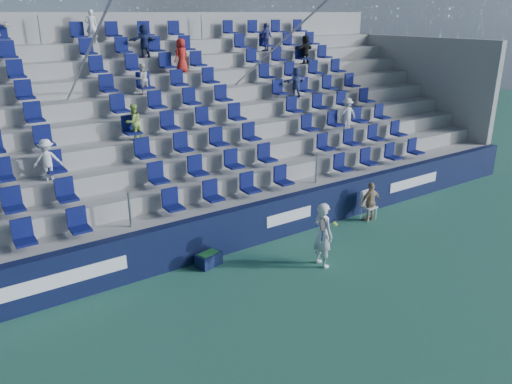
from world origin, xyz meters
TOP-DOWN VIEW (x-y plane):
  - ground at (0.00, 0.00)m, footprint 70.00×70.00m
  - sponsor_wall at (0.00, 3.15)m, footprint 24.00×0.32m
  - grandstand at (-0.00, 8.24)m, footprint 24.00×8.17m
  - tennis_player at (1.11, 1.11)m, footprint 0.69×0.66m
  - line_judge_chair at (4.34, 2.65)m, footprint 0.43×0.44m
  - line_judge at (4.34, 2.50)m, footprint 0.76×0.38m
  - ball_bin at (-1.32, 2.75)m, footprint 0.71×0.55m

SIDE VIEW (x-z plane):
  - ground at x=0.00m, z-range 0.00..0.00m
  - ball_bin at x=-1.32m, z-range 0.02..0.37m
  - line_judge_chair at x=4.34m, z-range 0.07..1.01m
  - sponsor_wall at x=0.00m, z-range 0.00..1.20m
  - line_judge at x=4.34m, z-range 0.00..1.26m
  - tennis_player at x=1.11m, z-range 0.00..1.73m
  - grandstand at x=0.00m, z-range -1.18..5.45m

